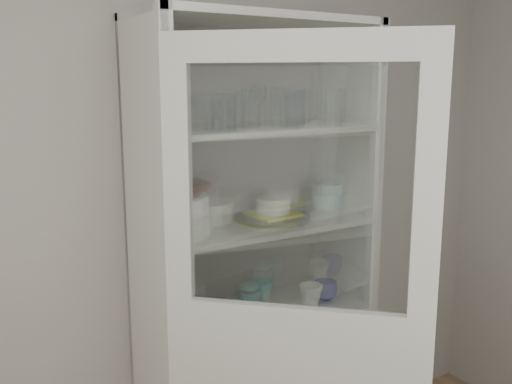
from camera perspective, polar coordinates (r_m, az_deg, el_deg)
wall_back at (r=2.51m, az=-6.60°, el=-1.57°), size 3.60×0.02×2.60m
pantry_cabinet at (r=2.56m, az=-0.74°, el=-9.61°), size 1.00×0.45×2.10m
cupboard_door at (r=2.05m, az=3.91°, el=-17.28°), size 0.68×0.65×2.00m
tumbler_0 at (r=2.09m, az=-5.10°, el=7.71°), size 0.07×0.07×0.13m
tumbler_1 at (r=2.13m, az=-3.51°, el=7.99°), size 0.07×0.07×0.14m
tumbler_2 at (r=2.10m, az=-2.92°, el=7.94°), size 0.08×0.08×0.14m
tumbler_3 at (r=2.31m, az=3.85°, el=8.23°), size 0.09×0.09×0.14m
tumbler_4 at (r=2.27m, az=2.31°, el=8.00°), size 0.08×0.08×0.13m
tumbler_5 at (r=2.32m, az=3.93°, el=8.36°), size 0.08×0.08×0.15m
tumbler_6 at (r=2.40m, az=7.70°, el=8.37°), size 0.08×0.08×0.15m
tumbler_7 at (r=2.17m, az=-9.44°, el=7.99°), size 0.09×0.09×0.15m
tumbler_8 at (r=2.19m, az=-5.99°, el=8.00°), size 0.08×0.08×0.14m
tumbler_9 at (r=2.32m, az=-0.40°, el=8.32°), size 0.09×0.09×0.15m
tumbler_10 at (r=2.32m, az=-2.11°, el=8.40°), size 0.10×0.10×0.15m
tumbler_11 at (r=2.44m, az=4.08°, el=8.45°), size 0.09×0.09×0.15m
goblet_0 at (r=2.30m, az=-6.63°, el=8.35°), size 0.07×0.07×0.16m
goblet_1 at (r=2.44m, az=0.17°, el=8.90°), size 0.08×0.08×0.19m
goblet_2 at (r=2.54m, az=3.50°, el=8.59°), size 0.07×0.07×0.15m
goblet_3 at (r=2.55m, az=2.24°, el=8.88°), size 0.08×0.08×0.18m
plate_stack_front at (r=2.21m, az=-7.60°, el=-3.26°), size 0.24×0.24×0.08m
plate_stack_back at (r=2.42m, az=-4.68°, el=-1.92°), size 0.21×0.21×0.08m
cream_bowl at (r=2.19m, az=-7.65°, el=-1.30°), size 0.27×0.27×0.07m
terracotta_bowl at (r=2.18m, az=-7.69°, el=0.31°), size 0.23×0.23×0.05m
glass_platter at (r=2.44m, az=1.70°, el=-2.57°), size 0.36×0.36×0.02m
yellow_trivet at (r=2.44m, az=1.70°, el=-2.21°), size 0.20×0.20×0.01m
white_ramekin at (r=2.43m, az=1.70°, el=-1.31°), size 0.16×0.16×0.07m
grey_bowl_stack at (r=2.66m, az=7.15°, el=-0.40°), size 0.14×0.14×0.12m
mug_blue at (r=2.66m, az=6.94°, el=-9.72°), size 0.13×0.13×0.09m
mug_teal at (r=2.61m, az=0.57°, el=-9.92°), size 0.14×0.14×0.10m
mug_white at (r=2.58m, az=5.49°, el=-10.25°), size 0.14×0.14×0.10m
teal_jar at (r=2.52m, az=-0.71°, el=-10.59°), size 0.09×0.09×0.11m
measuring_cups at (r=2.39m, az=-2.59°, el=-12.74°), size 0.11×0.11×0.04m
white_canister at (r=2.38m, az=-7.71°, el=-11.93°), size 0.12×0.12×0.12m
tin_box at (r=2.79m, az=2.68°, el=-17.98°), size 0.25×0.22×0.06m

